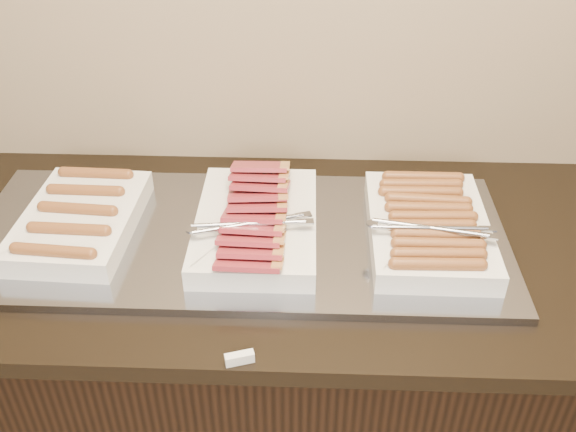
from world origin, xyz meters
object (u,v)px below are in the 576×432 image
object	(u,v)px
dish_center	(256,222)
counter	(256,373)
dish_left	(80,219)
dish_right	(429,226)
warming_tray	(238,237)

from	to	relation	value
dish_center	counter	bearing A→B (deg)	166.18
dish_left	dish_center	bearing A→B (deg)	1.91
counter	dish_right	size ratio (longest dim) A/B	5.33
counter	dish_center	world-z (taller)	dish_center
dish_center	dish_left	bearing A→B (deg)	179.27
warming_tray	dish_left	size ratio (longest dim) A/B	3.25
warming_tray	dish_center	world-z (taller)	dish_center
counter	dish_center	size ratio (longest dim) A/B	4.95
warming_tray	dish_center	size ratio (longest dim) A/B	2.88
warming_tray	dish_right	distance (m)	0.42
warming_tray	dish_center	distance (m)	0.06
counter	warming_tray	world-z (taller)	warming_tray
warming_tray	dish_left	world-z (taller)	dish_left
dish_right	dish_left	bearing A→B (deg)	-179.76
warming_tray	dish_center	bearing A→B (deg)	-4.54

